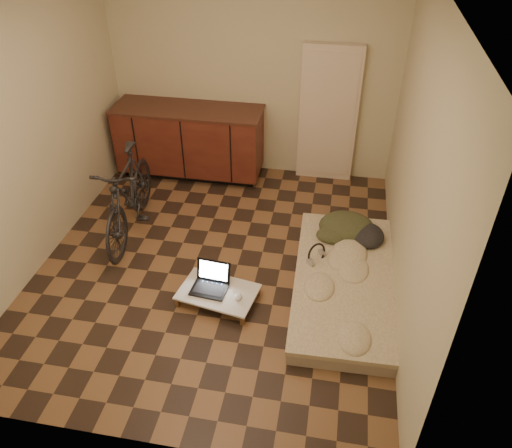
% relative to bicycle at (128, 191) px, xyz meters
% --- Properties ---
extents(room_shell, '(3.50, 4.00, 2.60)m').
position_rel_bicycle_xyz_m(room_shell, '(1.03, -0.37, 0.78)').
color(room_shell, brown).
rests_on(room_shell, ground).
extents(cabinets, '(1.84, 0.62, 0.91)m').
position_rel_bicycle_xyz_m(cabinets, '(0.28, 1.34, -0.05)').
color(cabinets, black).
rests_on(cabinets, ground).
extents(appliance_panel, '(0.70, 0.10, 1.70)m').
position_rel_bicycle_xyz_m(appliance_panel, '(1.98, 1.57, 0.33)').
color(appliance_panel, beige).
rests_on(appliance_panel, ground).
extents(bicycle, '(0.63, 1.65, 1.04)m').
position_rel_bicycle_xyz_m(bicycle, '(0.00, 0.00, 0.00)').
color(bicycle, black).
rests_on(bicycle, ground).
extents(futon, '(1.00, 2.00, 0.17)m').
position_rel_bicycle_xyz_m(futon, '(2.33, -0.53, -0.44)').
color(futon, '#AC9B89').
rests_on(futon, ground).
extents(clothing_pile, '(0.63, 0.53, 0.25)m').
position_rel_bicycle_xyz_m(clothing_pile, '(2.37, 0.16, -0.23)').
color(clothing_pile, '#343921').
rests_on(clothing_pile, futon).
extents(headphones, '(0.33, 0.33, 0.16)m').
position_rel_bicycle_xyz_m(headphones, '(2.04, -0.34, -0.27)').
color(headphones, black).
rests_on(headphones, futon).
extents(lap_desk, '(0.78, 0.57, 0.12)m').
position_rel_bicycle_xyz_m(lap_desk, '(1.18, -0.90, -0.42)').
color(lap_desk, brown).
rests_on(lap_desk, ground).
extents(laptop, '(0.35, 0.32, 0.22)m').
position_rel_bicycle_xyz_m(laptop, '(1.10, -0.85, -0.35)').
color(laptop, black).
rests_on(laptop, lap_desk).
extents(mouse, '(0.06, 0.11, 0.04)m').
position_rel_bicycle_xyz_m(mouse, '(1.38, -0.95, -0.38)').
color(mouse, silver).
rests_on(mouse, lap_desk).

